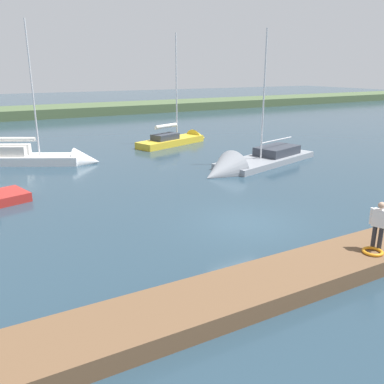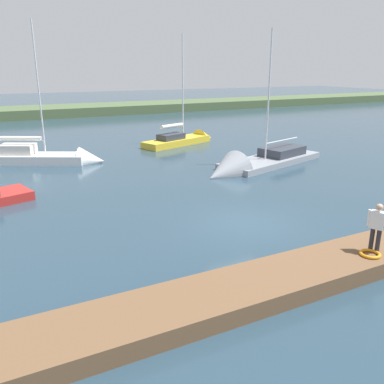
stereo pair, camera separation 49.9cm
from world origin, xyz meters
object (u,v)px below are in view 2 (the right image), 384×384
(sailboat_far_left, at_px, (48,159))
(life_ring_buoy, at_px, (370,254))
(sailboat_near_dock, at_px, (185,141))
(sailboat_far_right, at_px, (251,167))
(person_on_dock, at_px, (377,225))

(sailboat_far_left, bearing_deg, life_ring_buoy, -44.14)
(life_ring_buoy, distance_m, sailboat_near_dock, 23.63)
(sailboat_far_left, xyz_separation_m, sailboat_near_dock, (-11.63, -2.46, -0.07))
(life_ring_buoy, xyz_separation_m, sailboat_far_right, (-4.61, -13.01, -0.46))
(sailboat_far_left, height_order, person_on_dock, sailboat_far_left)
(sailboat_near_dock, distance_m, person_on_dock, 23.48)
(life_ring_buoy, height_order, sailboat_far_left, sailboat_far_left)
(sailboat_far_left, distance_m, person_on_dock, 21.75)
(life_ring_buoy, xyz_separation_m, person_on_dock, (-0.30, -0.12, 0.89))
(sailboat_near_dock, bearing_deg, sailboat_far_right, -111.33)
(life_ring_buoy, bearing_deg, sailboat_far_right, -109.50)
(life_ring_buoy, height_order, person_on_dock, person_on_dock)
(sailboat_far_right, relative_size, sailboat_near_dock, 1.06)
(life_ring_buoy, relative_size, sailboat_far_right, 0.06)
(life_ring_buoy, distance_m, sailboat_far_left, 21.74)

